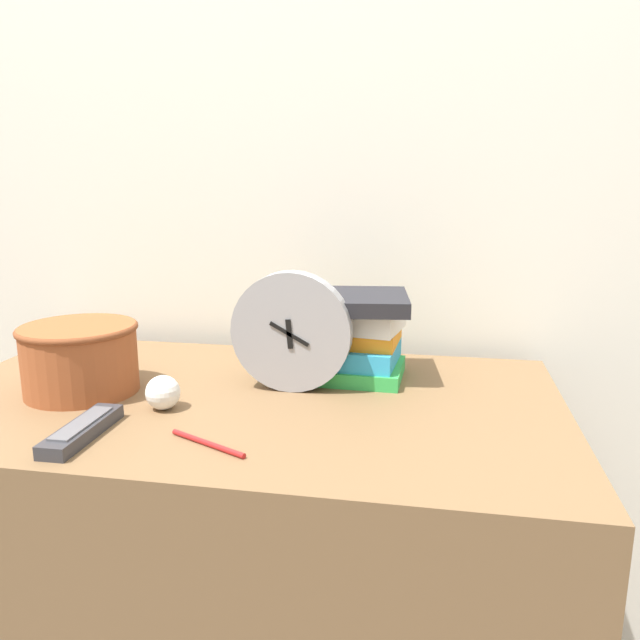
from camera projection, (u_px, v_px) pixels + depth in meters
The scene contains 8 objects.
wall_back at pixel (290, 131), 1.34m from camera, with size 6.00×0.04×2.40m.
desk at pixel (247, 585), 1.15m from camera, with size 1.08×0.63×0.74m.
desk_clock at pixel (291, 332), 1.08m from camera, with size 0.21×0.04×0.21m.
book_stack at pixel (343, 333), 1.17m from camera, with size 0.27×0.20×0.16m.
basket at pixel (80, 356), 1.08m from camera, with size 0.20×0.20×0.12m.
tv_remote at pixel (82, 430), 0.90m from camera, with size 0.05×0.17×0.02m.
crumpled_paper_ball at pixel (163, 393), 1.01m from camera, with size 0.06×0.06×0.06m.
pen at pixel (208, 443), 0.87m from camera, with size 0.13×0.07×0.01m.
Camera 1 is at (0.32, -0.65, 1.10)m, focal length 35.00 mm.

